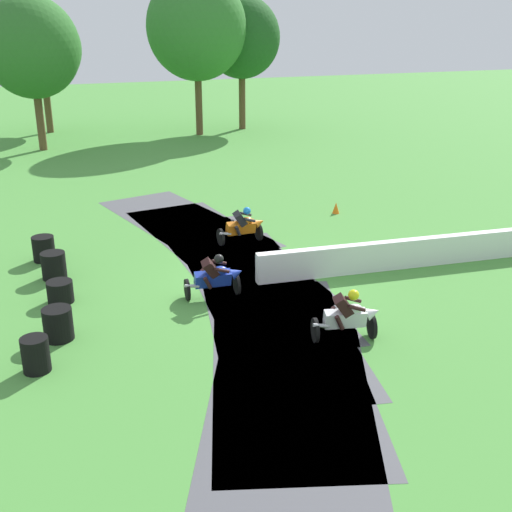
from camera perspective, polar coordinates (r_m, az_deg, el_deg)
The scene contains 16 objects.
ground_plane at distance 18.68m, azimuth 0.07°, elevation -2.45°, with size 120.00×120.00×0.00m, color #4C933D.
track_asphalt at distance 18.56m, azimuth -1.49°, elevation -2.60°, with size 6.86×21.95×0.01m.
safety_barrier at distance 20.58m, azimuth 14.93°, elevation 0.41°, with size 0.30×10.97×0.90m, color white.
motorcycle_lead_white at distance 15.39m, azimuth 8.22°, elevation -5.30°, with size 1.71×0.99×1.43m.
motorcycle_chase_blue at distance 17.54m, azimuth -3.63°, elevation -1.83°, with size 1.70×0.89×1.43m.
motorcycle_trailing_orange at distance 21.73m, azimuth -1.15°, elevation 2.71°, with size 1.68×0.90×1.42m.
tire_stack_near at distance 14.92m, azimuth -19.02°, elevation -8.29°, with size 0.61×0.61×0.80m.
tire_stack_mid_a at distance 16.14m, azimuth -17.21°, elevation -5.80°, with size 0.71×0.71×0.80m.
tire_stack_mid_b at distance 18.18m, azimuth -17.03°, elevation -3.06°, with size 0.70×0.70×0.60m.
tire_stack_far at distance 19.82m, azimuth -17.55°, elevation -0.81°, with size 0.71×0.71×0.80m.
tire_stack_extra_a at distance 21.35m, azimuth -18.37°, elevation 0.63°, with size 0.69×0.69×0.80m.
traffic_cone at distance 25.41m, azimuth 7.13°, elevation 4.27°, with size 0.28×0.28×0.44m, color orange.
tree_far_left at distance 44.80m, azimuth -18.58°, elevation 17.12°, with size 5.00×5.00×7.95m.
tree_far_right at distance 41.95m, azimuth -5.32°, elevation 19.61°, with size 6.15×6.15×9.83m.
tree_mid_rise at distance 38.80m, azimuth -19.34°, elevation 17.10°, with size 5.25×5.25×8.40m.
tree_behind_barrier at distance 44.07m, azimuth -1.28°, elevation 18.86°, with size 5.01×5.01×8.57m.
Camera 1 is at (-5.86, -16.14, 7.36)m, focal length 44.95 mm.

